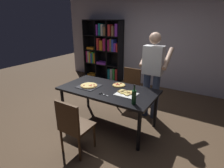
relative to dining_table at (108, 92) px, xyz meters
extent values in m
plane|color=brown|center=(0.00, 0.00, -0.68)|extent=(12.00, 12.00, 0.00)
cube|color=#BCB7C6|center=(0.00, 2.60, 0.72)|extent=(6.40, 0.10, 2.80)
cube|color=black|center=(0.00, 0.00, 0.05)|extent=(1.79, 0.93, 0.04)
cylinder|color=black|center=(-0.81, -0.39, -0.33)|extent=(0.06, 0.06, 0.71)
cylinder|color=black|center=(0.81, -0.39, -0.33)|extent=(0.06, 0.06, 0.71)
cylinder|color=black|center=(-0.81, 0.39, -0.33)|extent=(0.06, 0.06, 0.71)
cylinder|color=black|center=(0.81, 0.39, -0.33)|extent=(0.06, 0.06, 0.71)
cube|color=#472D19|center=(0.00, -0.87, -0.25)|extent=(0.42, 0.42, 0.04)
cube|color=#472D19|center=(0.00, -1.06, -0.01)|extent=(0.42, 0.04, 0.45)
cylinder|color=#472D19|center=(0.18, -0.69, -0.48)|extent=(0.04, 0.04, 0.41)
cylinder|color=#472D19|center=(-0.18, -0.69, -0.48)|extent=(0.04, 0.04, 0.41)
cylinder|color=#472D19|center=(0.18, -1.05, -0.48)|extent=(0.04, 0.04, 0.41)
cylinder|color=#472D19|center=(-0.18, -1.05, -0.48)|extent=(0.04, 0.04, 0.41)
cube|color=#472D19|center=(0.00, 0.87, -0.25)|extent=(0.42, 0.42, 0.04)
cube|color=#472D19|center=(0.00, 1.06, -0.01)|extent=(0.42, 0.04, 0.45)
cylinder|color=#472D19|center=(-0.18, 0.69, -0.48)|extent=(0.04, 0.04, 0.41)
cylinder|color=#472D19|center=(0.18, 0.69, -0.48)|extent=(0.04, 0.04, 0.41)
cylinder|color=#472D19|center=(-0.18, 1.05, -0.48)|extent=(0.04, 0.04, 0.41)
cylinder|color=#472D19|center=(0.18, 1.05, -0.48)|extent=(0.04, 0.04, 0.41)
cube|color=black|center=(-2.39, 2.35, 0.29)|extent=(0.03, 0.35, 1.95)
cube|color=black|center=(-1.02, 2.35, 0.29)|extent=(0.03, 0.35, 1.95)
cube|color=black|center=(-1.70, 2.35, 1.25)|extent=(1.40, 0.35, 0.03)
cube|color=black|center=(-1.70, 2.35, -0.67)|extent=(1.40, 0.35, 0.03)
cube|color=black|center=(-1.70, 2.51, 0.29)|extent=(1.40, 0.03, 1.95)
cube|color=black|center=(-1.70, 2.35, -0.18)|extent=(1.34, 0.29, 0.03)
cube|color=black|center=(-1.70, 2.35, 0.29)|extent=(1.34, 0.29, 0.03)
cube|color=black|center=(-1.70, 2.35, 0.77)|extent=(1.34, 0.29, 0.03)
cube|color=black|center=(-1.93, 2.35, 0.29)|extent=(0.03, 0.29, 1.89)
cube|color=black|center=(-1.48, 2.35, 0.29)|extent=(0.03, 0.29, 1.89)
cube|color=orange|center=(-2.15, 2.33, -0.60)|extent=(0.32, 0.25, 0.06)
cube|color=teal|center=(-1.40, 2.33, -0.47)|extent=(0.08, 0.22, 0.34)
cube|color=silver|center=(-1.31, 2.33, -0.45)|extent=(0.08, 0.22, 0.37)
cube|color=green|center=(-1.21, 2.33, -0.45)|extent=(0.06, 0.22, 0.38)
cube|color=red|center=(-1.11, 2.33, -0.44)|extent=(0.08, 0.22, 0.39)
cube|color=#B21E66|center=(-2.31, 2.33, 0.04)|extent=(0.05, 0.22, 0.40)
cube|color=silver|center=(-2.25, 2.33, 0.04)|extent=(0.05, 0.22, 0.40)
cube|color=yellow|center=(-2.18, 2.33, 0.02)|extent=(0.05, 0.22, 0.37)
cube|color=blue|center=(-2.12, 2.33, 0.00)|extent=(0.05, 0.22, 0.33)
cube|color=green|center=(-2.05, 2.33, 0.03)|extent=(0.05, 0.22, 0.38)
cube|color=orange|center=(-1.99, 2.33, 0.01)|extent=(0.05, 0.22, 0.34)
cube|color=purple|center=(-1.70, 2.33, -0.13)|extent=(0.36, 0.25, 0.07)
cube|color=orange|center=(-2.15, 2.33, 0.34)|extent=(0.28, 0.25, 0.07)
cube|color=red|center=(-1.83, 2.33, 0.50)|extent=(0.08, 0.22, 0.38)
cube|color=orange|center=(-1.70, 2.33, 0.47)|extent=(0.10, 0.22, 0.32)
cube|color=#B21E66|center=(-1.58, 2.33, 0.50)|extent=(0.09, 0.22, 0.38)
cube|color=#B21E66|center=(-1.41, 2.33, 0.49)|extent=(0.05, 0.22, 0.36)
cube|color=olive|center=(-1.34, 2.33, 0.50)|extent=(0.05, 0.22, 0.39)
cube|color=blue|center=(-1.26, 2.33, 0.50)|extent=(0.07, 0.22, 0.38)
cube|color=purple|center=(-1.18, 2.33, 0.44)|extent=(0.06, 0.22, 0.27)
cube|color=red|center=(-1.10, 2.33, 0.44)|extent=(0.05, 0.22, 0.26)
cube|color=purple|center=(-1.85, 2.33, 0.95)|extent=(0.06, 0.22, 0.33)
cube|color=teal|center=(-1.75, 2.33, 0.97)|extent=(0.06, 0.22, 0.37)
cube|color=silver|center=(-1.66, 2.33, 0.96)|extent=(0.07, 0.22, 0.35)
cube|color=olive|center=(-1.56, 2.33, 0.91)|extent=(0.07, 0.22, 0.26)
cube|color=red|center=(-1.39, 2.33, 0.95)|extent=(0.08, 0.22, 0.34)
cube|color=olive|center=(-1.26, 2.33, 0.94)|extent=(0.08, 0.22, 0.31)
cube|color=purple|center=(-1.13, 2.33, 0.97)|extent=(0.09, 0.22, 0.37)
cylinder|color=#38476B|center=(0.69, 0.72, -0.21)|extent=(0.14, 0.14, 0.95)
cylinder|color=#38476B|center=(0.49, 0.72, -0.21)|extent=(0.14, 0.14, 0.95)
cube|color=white|center=(0.59, 0.72, 0.54)|extent=(0.38, 0.22, 0.55)
sphere|color=#E0B293|center=(0.59, 0.72, 0.96)|extent=(0.22, 0.22, 0.22)
cylinder|color=#E0B293|center=(0.82, 0.90, 0.57)|extent=(0.09, 0.50, 0.39)
cylinder|color=#E0B293|center=(0.36, 0.90, 0.57)|extent=(0.09, 0.50, 0.39)
cube|color=#2D2D33|center=(-0.38, -0.08, 0.07)|extent=(0.38, 0.38, 0.01)
cylinder|color=tan|center=(-0.38, -0.08, 0.09)|extent=(0.32, 0.32, 0.02)
cylinder|color=#EACC6B|center=(-0.38, -0.08, 0.10)|extent=(0.29, 0.29, 0.01)
cylinder|color=#B22819|center=(-0.25, -0.08, 0.11)|extent=(0.04, 0.04, 0.00)
cylinder|color=#B22819|center=(-0.44, -0.16, 0.11)|extent=(0.04, 0.04, 0.00)
cylinder|color=#B22819|center=(-0.34, -0.12, 0.11)|extent=(0.04, 0.04, 0.00)
cylinder|color=#B22819|center=(-0.30, -0.02, 0.11)|extent=(0.04, 0.04, 0.00)
cylinder|color=#B22819|center=(-0.33, -0.06, 0.11)|extent=(0.04, 0.04, 0.00)
cylinder|color=#B22819|center=(-0.31, -0.11, 0.11)|extent=(0.04, 0.04, 0.00)
cube|color=white|center=(0.41, -0.05, 0.07)|extent=(0.36, 0.28, 0.01)
cube|color=#EACC6B|center=(0.29, 0.00, 0.09)|extent=(0.10, 0.15, 0.02)
cube|color=tan|center=(0.29, -0.06, 0.09)|extent=(0.09, 0.03, 0.02)
cube|color=#EACC6B|center=(0.45, -0.05, 0.09)|extent=(0.14, 0.16, 0.02)
cube|color=tan|center=(0.47, 0.00, 0.09)|extent=(0.09, 0.06, 0.02)
cube|color=#EACC6B|center=(0.44, 0.02, 0.09)|extent=(0.13, 0.16, 0.02)
cube|color=tan|center=(0.46, -0.04, 0.09)|extent=(0.09, 0.05, 0.02)
cube|color=#EACC6B|center=(0.34, -0.02, 0.09)|extent=(0.15, 0.17, 0.02)
cube|color=tan|center=(0.37, 0.03, 0.09)|extent=(0.09, 0.07, 0.02)
cylinder|color=#194723|center=(0.67, -0.31, 0.18)|extent=(0.07, 0.07, 0.22)
cylinder|color=#194723|center=(0.67, -0.31, 0.33)|extent=(0.03, 0.03, 0.08)
cylinder|color=black|center=(0.67, -0.31, 0.38)|extent=(0.03, 0.03, 0.02)
cube|color=silver|center=(0.12, -0.27, 0.08)|extent=(0.12, 0.02, 0.01)
cube|color=silver|center=(0.12, -0.27, 0.08)|extent=(0.12, 0.05, 0.01)
torus|color=black|center=(0.02, -0.23, 0.08)|extent=(0.05, 0.05, 0.01)
torus|color=black|center=(0.01, -0.27, 0.08)|extent=(0.05, 0.05, 0.01)
cylinder|color=tan|center=(0.09, 0.26, 0.08)|extent=(0.25, 0.25, 0.02)
cylinder|color=#EACC6B|center=(0.09, 0.26, 0.09)|extent=(0.22, 0.22, 0.01)
cylinder|color=#B22819|center=(0.10, 0.33, 0.10)|extent=(0.04, 0.04, 0.00)
cylinder|color=#B22819|center=(0.06, 0.21, 0.10)|extent=(0.04, 0.04, 0.00)
cylinder|color=#B22819|center=(0.00, 0.26, 0.10)|extent=(0.04, 0.04, 0.00)
cylinder|color=#B22819|center=(0.10, 0.33, 0.10)|extent=(0.04, 0.04, 0.00)
cylinder|color=#B22819|center=(0.10, 0.25, 0.10)|extent=(0.04, 0.04, 0.00)
cylinder|color=#B22819|center=(0.09, 0.23, 0.10)|extent=(0.04, 0.04, 0.00)
cylinder|color=#B22819|center=(0.04, 0.30, 0.10)|extent=(0.04, 0.04, 0.00)
cylinder|color=#B22819|center=(0.05, 0.25, 0.10)|extent=(0.04, 0.04, 0.00)
cylinder|color=#B22819|center=(0.11, 0.23, 0.10)|extent=(0.04, 0.04, 0.00)
camera|label=1|loc=(1.66, -2.57, 1.30)|focal=28.40mm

